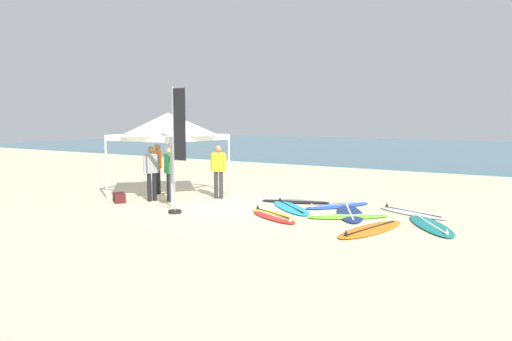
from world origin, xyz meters
The scene contains 19 objects.
ground_plane centered at (0.00, 0.00, 0.00)m, with size 80.00×80.00×0.00m, color beige.
sea centered at (0.00, 30.46, 0.05)m, with size 80.00×36.00×0.10m, color teal.
canopy_tent centered at (-2.51, 0.48, 2.39)m, with size 2.91×2.91×2.75m.
surfboard_white centered at (4.93, 1.87, 0.04)m, with size 2.14×1.33×0.19m.
surfboard_red centered at (2.08, -0.61, 0.04)m, with size 1.86×1.28×0.19m.
surfboard_orange centered at (4.64, -0.57, 0.04)m, with size 1.18×2.52×0.19m.
surfboard_black centered at (1.46, 1.75, 0.04)m, with size 2.17×1.22×0.19m.
surfboard_blue centered at (2.84, 1.78, 0.04)m, with size 1.65×2.17×0.19m.
surfboard_lime centered at (3.65, 0.49, 0.04)m, with size 2.06×1.76×0.19m.
surfboard_teal centered at (5.71, 0.58, 0.04)m, with size 1.81×2.39×0.19m.
surfboard_cyan centered at (1.82, 0.80, 0.04)m, with size 2.18×2.05×0.19m.
surfboard_navy centered at (3.55, 0.93, 0.04)m, with size 1.68×2.49×0.19m.
surfboard_yellow centered at (1.88, -0.32, 0.04)m, with size 1.88×1.25×0.19m.
person_grey centered at (-2.43, -0.40, 0.99)m, with size 0.32×0.53×1.71m.
person_yellow centered at (-0.97, 1.09, 0.99)m, with size 0.54×0.29×1.71m.
person_orange centered at (-3.28, 0.75, 0.99)m, with size 0.39×0.46×1.71m.
person_green centered at (-1.92, -0.15, 0.99)m, with size 0.49×0.36×1.71m.
banner_flag centered at (-0.42, -1.45, 1.57)m, with size 0.60×0.36×3.40m.
gear_bag_near_tent centered at (-3.14, -1.10, 0.14)m, with size 0.60×0.32×0.28m, color #4C1919.
Camera 1 is at (8.07, -10.86, 2.54)m, focal length 32.97 mm.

